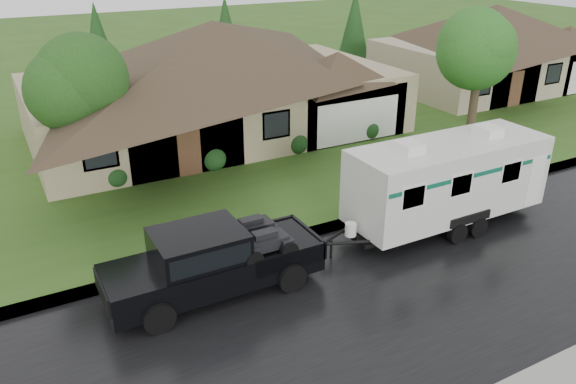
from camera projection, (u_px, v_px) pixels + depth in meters
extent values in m
plane|color=#31541A|center=(327.00, 270.00, 17.44)|extent=(140.00, 140.00, 0.00)
cube|color=black|center=(365.00, 303.00, 15.84)|extent=(140.00, 8.00, 0.01)
cube|color=gray|center=(292.00, 237.00, 19.21)|extent=(140.00, 0.50, 0.15)
cube|color=#31541A|center=(175.00, 133.00, 29.41)|extent=(140.00, 26.00, 0.15)
cube|color=#9C8B6A|center=(216.00, 103.00, 28.82)|extent=(18.00, 10.00, 3.00)
pyramid|color=#32261B|center=(212.00, 21.00, 27.12)|extent=(19.44, 10.80, 2.60)
cube|color=#9C8B6A|center=(336.00, 106.00, 28.83)|extent=(5.76, 4.00, 2.70)
cube|color=tan|center=(490.00, 63.00, 37.91)|extent=(14.00, 9.00, 3.00)
pyramid|color=#32261B|center=(498.00, 4.00, 36.33)|extent=(15.12, 9.72, 2.30)
cube|color=tan|center=(563.00, 66.00, 37.79)|extent=(4.48, 4.00, 2.70)
cylinder|color=#382B1E|center=(88.00, 160.00, 21.93)|extent=(0.42, 0.42, 2.68)
sphere|color=#27571C|center=(77.00, 86.00, 20.71)|extent=(3.71, 3.71, 3.71)
cylinder|color=#382B1E|center=(472.00, 112.00, 27.87)|extent=(0.42, 0.42, 2.74)
sphere|color=#317526|center=(481.00, 51.00, 26.62)|extent=(3.78, 3.78, 3.78)
sphere|color=#143814|center=(116.00, 175.00, 22.75)|extent=(1.00, 1.00, 1.00)
sphere|color=#143814|center=(213.00, 157.00, 24.57)|extent=(1.00, 1.00, 1.00)
sphere|color=#143814|center=(296.00, 142.00, 26.39)|extent=(1.00, 1.00, 1.00)
sphere|color=#143814|center=(369.00, 129.00, 28.21)|extent=(1.00, 1.00, 1.00)
cube|color=black|center=(214.00, 267.00, 16.08)|extent=(6.21, 2.07, 0.89)
cube|color=black|center=(134.00, 280.00, 14.98)|extent=(1.66, 2.02, 0.36)
cube|color=black|center=(199.00, 247.00, 15.57)|extent=(2.48, 1.95, 0.93)
cube|color=black|center=(199.00, 245.00, 15.55)|extent=(2.28, 1.99, 0.57)
cube|color=black|center=(275.00, 245.00, 16.85)|extent=(2.28, 1.97, 0.06)
cylinder|color=black|center=(159.00, 317.00, 14.57)|extent=(0.87, 0.33, 0.87)
cylinder|color=black|center=(138.00, 279.00, 16.19)|extent=(0.87, 0.33, 0.87)
cylinder|color=black|center=(291.00, 277.00, 16.28)|extent=(0.87, 0.33, 0.87)
cylinder|color=black|center=(261.00, 246.00, 17.90)|extent=(0.87, 0.33, 0.87)
cube|color=silver|center=(447.00, 178.00, 19.43)|extent=(7.24, 2.48, 2.54)
cube|color=black|center=(443.00, 214.00, 20.02)|extent=(7.66, 1.24, 0.14)
cube|color=#0B533D|center=(449.00, 163.00, 19.20)|extent=(7.10, 2.50, 0.14)
cube|color=white|center=(409.00, 147.00, 18.03)|extent=(0.72, 0.83, 0.33)
cube|color=white|center=(488.00, 131.00, 19.55)|extent=(0.72, 0.83, 0.33)
cylinder|color=black|center=(457.00, 233.00, 18.86)|extent=(0.72, 0.25, 0.72)
cylinder|color=black|center=(410.00, 205.00, 20.82)|extent=(0.72, 0.25, 0.72)
cylinder|color=black|center=(478.00, 227.00, 19.27)|extent=(0.72, 0.25, 0.72)
cylinder|color=black|center=(429.00, 200.00, 21.22)|extent=(0.72, 0.25, 0.72)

